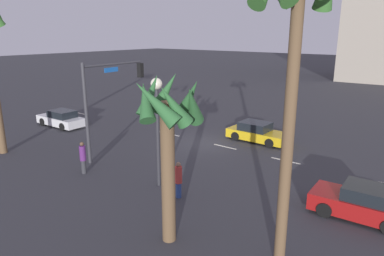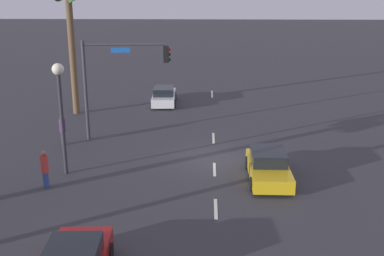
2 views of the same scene
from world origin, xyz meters
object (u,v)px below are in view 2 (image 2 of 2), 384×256
(car_2, at_px, (164,96))
(pedestrian_0, at_px, (45,168))
(car_0, at_px, (268,166))
(palm_tree_2, at_px, (68,13))
(traffic_signal, at_px, (115,73))
(streetlamp, at_px, (60,97))
(pedestrian_1, at_px, (63,129))

(car_2, relative_size, pedestrian_0, 2.55)
(car_0, distance_m, pedestrian_0, 10.40)
(pedestrian_0, xyz_separation_m, palm_tree_2, (13.03, 2.22, 6.16))
(car_0, distance_m, traffic_signal, 10.77)
(car_0, xyz_separation_m, car_2, (14.73, 6.34, 0.00))
(car_0, bearing_deg, pedestrian_0, 97.59)
(streetlamp, bearing_deg, palm_tree_2, 13.17)
(streetlamp, distance_m, pedestrian_0, 3.43)
(pedestrian_1, bearing_deg, car_2, -26.17)
(pedestrian_1, bearing_deg, streetlamp, -161.77)
(car_0, bearing_deg, traffic_signal, 54.81)
(pedestrian_0, bearing_deg, streetlamp, -14.46)
(traffic_signal, distance_m, streetlamp, 5.79)
(pedestrian_1, relative_size, palm_tree_2, 0.19)
(pedestrian_0, bearing_deg, car_0, -82.41)
(traffic_signal, xyz_separation_m, pedestrian_0, (-7.26, 1.96, -3.10))
(car_0, height_order, streetlamp, streetlamp)
(traffic_signal, height_order, palm_tree_2, palm_tree_2)
(car_2, distance_m, traffic_signal, 9.68)
(car_0, distance_m, streetlamp, 10.40)
(streetlamp, bearing_deg, car_2, -13.75)
(car_2, relative_size, pedestrian_1, 2.48)
(car_0, height_order, pedestrian_0, pedestrian_0)
(pedestrian_0, bearing_deg, palm_tree_2, 9.68)
(car_2, xyz_separation_m, palm_tree_2, (-3.07, 6.19, 6.47))
(car_2, xyz_separation_m, streetlamp, (-14.42, 3.53, 3.26))
(pedestrian_1, distance_m, palm_tree_2, 9.40)
(traffic_signal, bearing_deg, pedestrian_1, 112.88)
(car_2, distance_m, pedestrian_0, 16.58)
(car_2, bearing_deg, pedestrian_0, 166.17)
(traffic_signal, bearing_deg, streetlamp, 164.69)
(traffic_signal, relative_size, streetlamp, 1.08)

